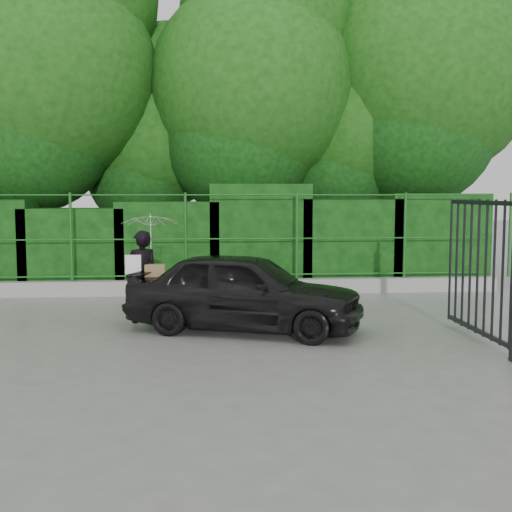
{
  "coord_description": "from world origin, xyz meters",
  "views": [
    {
      "loc": [
        0.72,
        -8.67,
        2.07
      ],
      "look_at": [
        1.57,
        1.3,
        1.1
      ],
      "focal_mm": 45.0,
      "sensor_mm": 36.0,
      "label": 1
    }
  ],
  "objects": [
    {
      "name": "gate",
      "position": [
        4.6,
        -0.72,
        1.19
      ],
      "size": [
        0.22,
        2.33,
        2.36
      ],
      "color": "#222227",
      "rests_on": "ground"
    },
    {
      "name": "hedge",
      "position": [
        0.13,
        5.5,
        1.0
      ],
      "size": [
        14.2,
        1.2,
        2.29
      ],
      "color": "black",
      "rests_on": "ground"
    },
    {
      "name": "kerb",
      "position": [
        0.0,
        4.5,
        0.15
      ],
      "size": [
        14.0,
        0.25,
        0.3
      ],
      "primitive_type": "cube",
      "color": "#9E9E99",
      "rests_on": "ground"
    },
    {
      "name": "ground",
      "position": [
        0.0,
        0.0,
        0.0
      ],
      "size": [
        80.0,
        80.0,
        0.0
      ],
      "primitive_type": "plane",
      "color": "gray"
    },
    {
      "name": "woman",
      "position": [
        -0.13,
        1.73,
        1.17
      ],
      "size": [
        0.94,
        0.95,
        1.76
      ],
      "color": "black",
      "rests_on": "ground"
    },
    {
      "name": "trees",
      "position": [
        1.14,
        7.74,
        4.62
      ],
      "size": [
        17.1,
        6.15,
        8.08
      ],
      "color": "black",
      "rests_on": "ground"
    },
    {
      "name": "fence",
      "position": [
        0.22,
        4.5,
        1.2
      ],
      "size": [
        14.13,
        0.06,
        1.8
      ],
      "color": "#1A581B",
      "rests_on": "kerb"
    },
    {
      "name": "car",
      "position": [
        1.37,
        0.89,
        0.61
      ],
      "size": [
        3.84,
        2.61,
        1.22
      ],
      "primitive_type": "imported",
      "rotation": [
        0.0,
        0.0,
        1.21
      ],
      "color": "black",
      "rests_on": "ground"
    }
  ]
}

